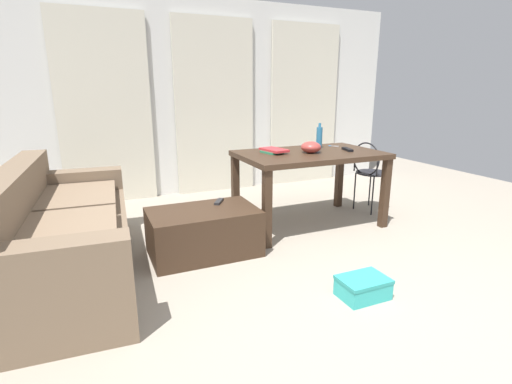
# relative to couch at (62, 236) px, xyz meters

# --- Properties ---
(ground_plane) EXTENTS (8.28, 8.28, 0.00)m
(ground_plane) POSITION_rel_couch_xyz_m (1.83, -0.12, -0.32)
(ground_plane) COLOR gray
(wall_back) EXTENTS (5.28, 0.10, 2.45)m
(wall_back) POSITION_rel_couch_xyz_m (1.83, 2.01, 0.91)
(wall_back) COLOR silver
(wall_back) RESTS_ON ground
(curtains) EXTENTS (3.75, 0.03, 2.22)m
(curtains) POSITION_rel_couch_xyz_m (1.83, 1.92, 0.79)
(curtains) COLOR beige
(curtains) RESTS_ON ground
(couch) EXTENTS (0.97, 2.10, 0.82)m
(couch) POSITION_rel_couch_xyz_m (0.00, 0.00, 0.00)
(couch) COLOR brown
(couch) RESTS_ON ground
(coffee_table) EXTENTS (0.89, 0.55, 0.39)m
(coffee_table) POSITION_rel_couch_xyz_m (1.06, -0.04, -0.12)
(coffee_table) COLOR #382619
(coffee_table) RESTS_ON ground
(craft_table) EXTENTS (1.40, 0.87, 0.75)m
(craft_table) POSITION_rel_couch_xyz_m (2.26, 0.25, 0.34)
(craft_table) COLOR #382619
(craft_table) RESTS_ON ground
(wire_chair) EXTENTS (0.37, 0.39, 0.79)m
(wire_chair) POSITION_rel_couch_xyz_m (3.10, 0.35, 0.18)
(wire_chair) COLOR black
(wire_chair) RESTS_ON ground
(bottle_near) EXTENTS (0.06, 0.06, 0.26)m
(bottle_near) POSITION_rel_couch_xyz_m (2.49, 0.45, 0.55)
(bottle_near) COLOR teal
(bottle_near) RESTS_ON craft_table
(bowl) EXTENTS (0.20, 0.20, 0.11)m
(bowl) POSITION_rel_couch_xyz_m (2.24, 0.21, 0.49)
(bowl) COLOR #9E3833
(bowl) RESTS_ON craft_table
(book_stack) EXTENTS (0.22, 0.32, 0.04)m
(book_stack) POSITION_rel_couch_xyz_m (1.90, 0.35, 0.46)
(book_stack) COLOR #2D7F56
(book_stack) RESTS_ON craft_table
(tv_remote_on_table) EXTENTS (0.09, 0.20, 0.02)m
(tv_remote_on_table) POSITION_rel_couch_xyz_m (2.66, 0.18, 0.45)
(tv_remote_on_table) COLOR black
(tv_remote_on_table) RESTS_ON craft_table
(scissors) EXTENTS (0.10, 0.11, 0.00)m
(scissors) POSITION_rel_couch_xyz_m (2.69, 0.49, 0.44)
(scissors) COLOR #9EA0A5
(scissors) RESTS_ON craft_table
(tv_remote_primary) EXTENTS (0.13, 0.16, 0.02)m
(tv_remote_primary) POSITION_rel_couch_xyz_m (1.25, 0.11, 0.08)
(tv_remote_primary) COLOR #232326
(tv_remote_primary) RESTS_ON coffee_table
(shoebox) EXTENTS (0.33, 0.24, 0.14)m
(shoebox) POSITION_rel_couch_xyz_m (1.84, -1.16, -0.25)
(shoebox) COLOR #33B2AD
(shoebox) RESTS_ON ground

